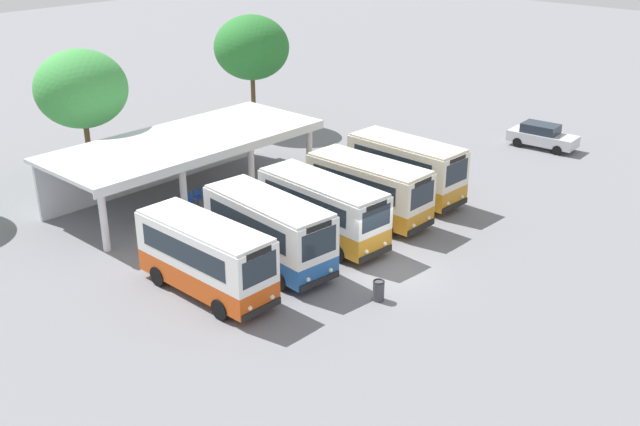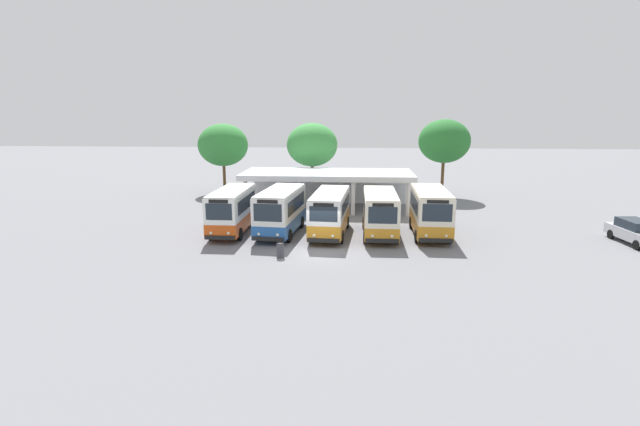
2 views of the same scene
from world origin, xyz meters
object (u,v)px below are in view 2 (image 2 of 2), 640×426
waiting_chair_fourth_seat (336,206)px  litter_bin_apron (280,250)px  parked_car_flank (636,232)px  city_bus_middle_cream (330,211)px  city_bus_nearest_orange (232,209)px  waiting_chair_second_from_end (321,206)px  city_bus_fifth_blue (430,211)px  waiting_chair_end_by_column (314,206)px  city_bus_fourth_amber (380,212)px  city_bus_second_in_row (281,210)px  waiting_chair_middle_seat (329,206)px

waiting_chair_fourth_seat → litter_bin_apron: size_ratio=0.96×
parked_car_flank → litter_bin_apron: (-23.40, -4.70, -0.37)m
city_bus_middle_cream → litter_bin_apron: bearing=-115.9°
city_bus_nearest_orange → waiting_chair_second_from_end: 10.09m
city_bus_fifth_blue → waiting_chair_end_by_column: (-8.97, 7.68, -1.31)m
city_bus_fourth_amber → city_bus_nearest_orange: bearing=-180.0°
city_bus_fourth_amber → city_bus_fifth_blue: 3.59m
city_bus_nearest_orange → city_bus_second_in_row: city_bus_second_in_row is taller
city_bus_fourth_amber → waiting_chair_middle_seat: (-4.11, 8.09, -1.22)m
city_bus_middle_cream → waiting_chair_middle_seat: (-0.53, 8.15, -1.21)m
city_bus_nearest_orange → city_bus_fifth_blue: city_bus_fifth_blue is taller
city_bus_nearest_orange → city_bus_second_in_row: (3.58, -0.07, 0.03)m
city_bus_second_in_row → city_bus_fifth_blue: city_bus_fifth_blue is taller
city_bus_fifth_blue → waiting_chair_end_by_column: bearing=139.4°
parked_car_flank → city_bus_fourth_amber: bearing=176.6°
city_bus_fifth_blue → parked_car_flank: bearing=-5.4°
city_bus_fourth_amber → waiting_chair_end_by_column: city_bus_fourth_amber is taller
parked_car_flank → city_bus_nearest_orange: bearing=177.9°
city_bus_second_in_row → parked_car_flank: size_ratio=1.55×
waiting_chair_second_from_end → waiting_chair_middle_seat: 0.64m
litter_bin_apron → city_bus_middle_cream: bearing=64.1°
city_bus_nearest_orange → waiting_chair_end_by_column: bearing=56.1°
city_bus_second_in_row → litter_bin_apron: size_ratio=7.82×
city_bus_nearest_orange → city_bus_second_in_row: 3.58m
waiting_chair_middle_seat → litter_bin_apron: bearing=-99.1°
city_bus_nearest_orange → waiting_chair_end_by_column: (5.35, 7.96, -1.25)m
city_bus_nearest_orange → city_bus_fifth_blue: size_ratio=1.00×
city_bus_middle_cream → city_bus_fifth_blue: city_bus_fifth_blue is taller
city_bus_second_in_row → litter_bin_apron: city_bus_second_in_row is taller
waiting_chair_end_by_column → waiting_chair_middle_seat: same height
city_bus_second_in_row → parked_car_flank: (24.23, -0.93, -0.97)m
city_bus_second_in_row → waiting_chair_middle_seat: city_bus_second_in_row is taller
city_bus_middle_cream → waiting_chair_fourth_seat: 8.17m
parked_car_flank → litter_bin_apron: 23.87m
parked_car_flank → waiting_chair_middle_seat: bearing=156.8°
city_bus_fourth_amber → waiting_chair_middle_seat: city_bus_fourth_amber is taller
parked_car_flank → waiting_chair_end_by_column: size_ratio=5.30×
waiting_chair_end_by_column → waiting_chair_fourth_seat: size_ratio=1.00×
waiting_chair_middle_seat → litter_bin_apron: 13.97m
city_bus_middle_cream → city_bus_fifth_blue: 7.17m
waiting_chair_end_by_column → waiting_chair_second_from_end: size_ratio=1.00×
waiting_chair_second_from_end → waiting_chair_fourth_seat: (1.28, -0.01, 0.00)m
city_bus_middle_cream → waiting_chair_fourth_seat: bearing=89.2°
city_bus_second_in_row → city_bus_middle_cream: city_bus_second_in_row is taller
city_bus_middle_cream → waiting_chair_end_by_column: 8.31m
parked_car_flank → waiting_chair_end_by_column: parked_car_flank is taller
city_bus_fourth_amber → city_bus_middle_cream: bearing=-179.0°
litter_bin_apron → parked_car_flank: bearing=11.4°
city_bus_middle_cream → parked_car_flank: city_bus_middle_cream is taller
city_bus_fifth_blue → litter_bin_apron: bearing=-148.9°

